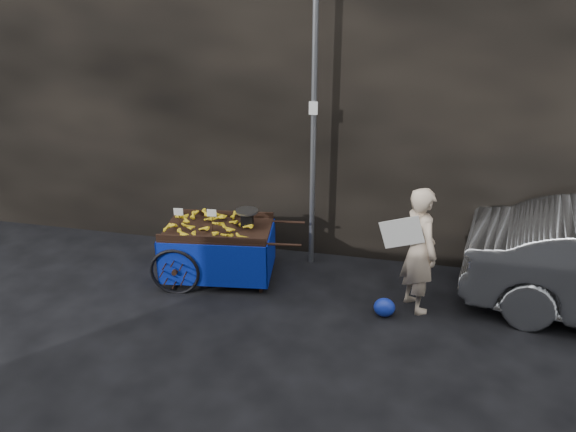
# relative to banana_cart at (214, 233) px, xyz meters

# --- Properties ---
(ground) EXTENTS (80.00, 80.00, 0.00)m
(ground) POSITION_rel_banana_cart_xyz_m (0.97, -0.55, -0.70)
(ground) COLOR black
(ground) RESTS_ON ground
(building_wall) EXTENTS (13.50, 2.00, 5.00)m
(building_wall) POSITION_rel_banana_cart_xyz_m (1.36, 2.05, 1.80)
(building_wall) COLOR black
(building_wall) RESTS_ON ground
(street_pole) EXTENTS (0.12, 0.10, 4.00)m
(street_pole) POSITION_rel_banana_cart_xyz_m (1.27, 0.75, 1.31)
(street_pole) COLOR slate
(street_pole) RESTS_ON ground
(banana_cart) EXTENTS (2.19, 1.22, 1.13)m
(banana_cart) POSITION_rel_banana_cart_xyz_m (0.00, 0.00, 0.00)
(banana_cart) COLOR black
(banana_cart) RESTS_ON ground
(vendor) EXTENTS (0.87, 0.74, 1.70)m
(vendor) POSITION_rel_banana_cart_xyz_m (2.84, -0.21, 0.15)
(vendor) COLOR beige
(vendor) RESTS_ON ground
(plastic_bag) EXTENTS (0.28, 0.22, 0.25)m
(plastic_bag) POSITION_rel_banana_cart_xyz_m (2.47, -0.51, -0.57)
(plastic_bag) COLOR #162CA9
(plastic_bag) RESTS_ON ground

